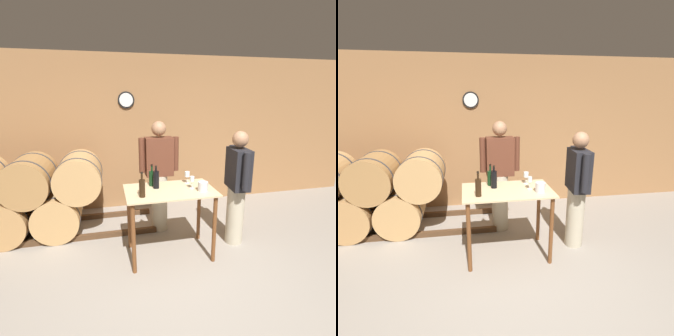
{
  "view_description": "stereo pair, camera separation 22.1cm",
  "coord_description": "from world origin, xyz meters",
  "views": [
    {
      "loc": [
        -0.83,
        -2.06,
        2.01
      ],
      "look_at": [
        -0.11,
        0.99,
        1.15
      ],
      "focal_mm": 28.0,
      "sensor_mm": 36.0,
      "label": 1
    },
    {
      "loc": [
        -0.62,
        -2.1,
        2.01
      ],
      "look_at": [
        -0.11,
        0.99,
        1.15
      ],
      "focal_mm": 28.0,
      "sensor_mm": 36.0,
      "label": 2
    }
  ],
  "objects": [
    {
      "name": "back_wall",
      "position": [
        -0.0,
        2.64,
        1.35
      ],
      "size": [
        8.4,
        0.08,
        2.7
      ],
      "color": "#996B42",
      "rests_on": "ground_plane"
    },
    {
      "name": "ice_bucket",
      "position": [
        0.27,
        0.76,
        0.95
      ],
      "size": [
        0.12,
        0.12,
        0.12
      ],
      "color": "silver",
      "rests_on": "tasting_table"
    },
    {
      "name": "person_host",
      "position": [
        -0.11,
        1.59,
        0.88
      ],
      "size": [
        0.59,
        0.24,
        1.67
      ],
      "color": "#B7AD93",
      "rests_on": "ground_plane"
    },
    {
      "name": "wine_bottle_far_left",
      "position": [
        -0.48,
        0.73,
        1.01
      ],
      "size": [
        0.07,
        0.07,
        0.3
      ],
      "color": "black",
      "rests_on": "tasting_table"
    },
    {
      "name": "wine_bottle_left",
      "position": [
        -0.3,
        1.09,
        1.0
      ],
      "size": [
        0.08,
        0.08,
        0.28
      ],
      "color": "black",
      "rests_on": "tasting_table"
    },
    {
      "name": "wine_bottle_center",
      "position": [
        -0.27,
        0.99,
        1.01
      ],
      "size": [
        0.08,
        0.08,
        0.29
      ],
      "color": "black",
      "rests_on": "tasting_table"
    },
    {
      "name": "tasting_table",
      "position": [
        -0.11,
        0.89,
        0.72
      ],
      "size": [
        1.1,
        0.68,
        0.9
      ],
      "color": "#D1B284",
      "rests_on": "ground_plane"
    },
    {
      "name": "wine_glass_near_center",
      "position": [
        0.17,
        1.08,
        1.01
      ],
      "size": [
        0.07,
        0.07,
        0.16
      ],
      "color": "silver",
      "rests_on": "tasting_table"
    },
    {
      "name": "barrel_rack",
      "position": [
        -2.11,
        1.84,
        0.59
      ],
      "size": [
        4.18,
        0.84,
        1.21
      ],
      "color": "#4C331E",
      "rests_on": "ground_plane"
    },
    {
      "name": "wine_glass_near_left",
      "position": [
        0.16,
        0.87,
        1.01
      ],
      "size": [
        0.06,
        0.06,
        0.16
      ],
      "color": "silver",
      "rests_on": "tasting_table"
    },
    {
      "name": "person_visitor_with_scarf",
      "position": [
        0.84,
        0.98,
        0.83
      ],
      "size": [
        0.25,
        0.59,
        1.58
      ],
      "color": "#B7AD93",
      "rests_on": "ground_plane"
    },
    {
      "name": "ground_plane",
      "position": [
        0.0,
        0.0,
        0.0
      ],
      "size": [
        14.0,
        14.0,
        0.0
      ],
      "primitive_type": "plane",
      "color": "gray"
    }
  ]
}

